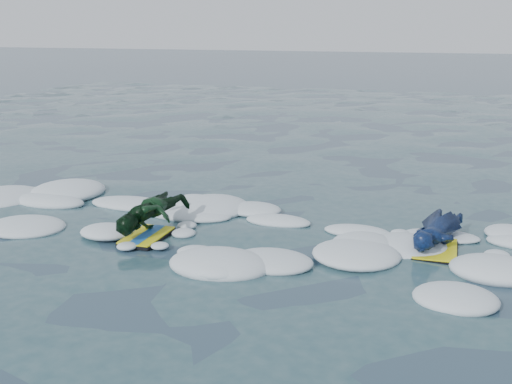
# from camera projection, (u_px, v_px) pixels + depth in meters

# --- Properties ---
(ground) EXTENTS (120.00, 120.00, 0.00)m
(ground) POSITION_uv_depth(u_px,v_px,m) (236.00, 260.00, 7.82)
(ground) COLOR #18263A
(ground) RESTS_ON ground
(foam_band) EXTENTS (12.00, 3.10, 0.30)m
(foam_band) POSITION_uv_depth(u_px,v_px,m) (262.00, 234.00, 8.77)
(foam_band) COLOR silver
(foam_band) RESTS_ON ground
(prone_woman_unit) EXTENTS (0.83, 1.57, 0.38)m
(prone_woman_unit) POSITION_uv_depth(u_px,v_px,m) (437.00, 232.00, 8.23)
(prone_woman_unit) COLOR black
(prone_woman_unit) RESTS_ON ground
(prone_child_unit) EXTENTS (0.83, 1.39, 0.51)m
(prone_child_unit) POSITION_uv_depth(u_px,v_px,m) (153.00, 217.00, 8.67)
(prone_child_unit) COLOR black
(prone_child_unit) RESTS_ON ground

